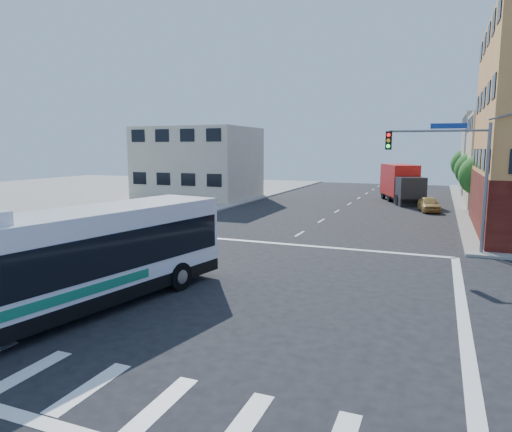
% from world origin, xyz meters
% --- Properties ---
extents(ground, '(120.00, 120.00, 0.00)m').
position_xyz_m(ground, '(0.00, 0.00, 0.00)').
color(ground, black).
rests_on(ground, ground).
extents(sidewalk_nw, '(50.00, 50.00, 0.15)m').
position_xyz_m(sidewalk_nw, '(-35.00, 35.00, 0.07)').
color(sidewalk_nw, gray).
rests_on(sidewalk_nw, ground).
extents(building_west, '(12.06, 10.06, 8.00)m').
position_xyz_m(building_west, '(-17.02, 29.98, 4.01)').
color(building_west, beige).
rests_on(building_west, ground).
extents(signal_mast_ne, '(7.91, 1.13, 8.07)m').
position_xyz_m(signal_mast_ne, '(9.08, 10.62, 4.98)').
color(signal_mast_ne, slate).
rests_on(signal_mast_ne, ground).
extents(street_tree_a, '(3.60, 3.60, 5.53)m').
position_xyz_m(street_tree_a, '(11.90, 27.92, 3.59)').
color(street_tree_a, '#382014').
rests_on(street_tree_a, ground).
extents(street_tree_b, '(3.80, 3.80, 5.79)m').
position_xyz_m(street_tree_b, '(11.90, 35.92, 3.75)').
color(street_tree_b, '#382014').
rests_on(street_tree_b, ground).
extents(street_tree_c, '(3.40, 3.40, 5.29)m').
position_xyz_m(street_tree_c, '(11.90, 43.92, 3.46)').
color(street_tree_c, '#382014').
rests_on(street_tree_c, ground).
extents(street_tree_d, '(4.00, 4.00, 6.03)m').
position_xyz_m(street_tree_d, '(11.90, 51.92, 3.88)').
color(street_tree_d, '#382014').
rests_on(street_tree_d, ground).
extents(transit_bus, '(5.32, 13.58, 3.93)m').
position_xyz_m(transit_bus, '(-3.12, -4.55, 1.92)').
color(transit_bus, black).
rests_on(transit_bus, ground).
extents(box_truck, '(5.37, 9.13, 3.96)m').
position_xyz_m(box_truck, '(4.83, 34.66, 1.92)').
color(box_truck, '#242428').
rests_on(box_truck, ground).
extents(parked_car, '(2.34, 4.19, 1.35)m').
position_xyz_m(parked_car, '(7.75, 27.94, 0.67)').
color(parked_car, tan).
rests_on(parked_car, ground).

